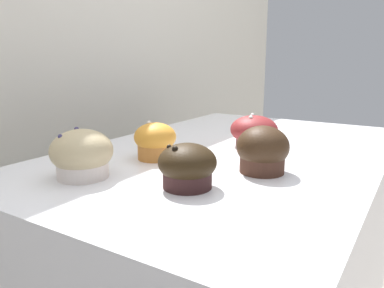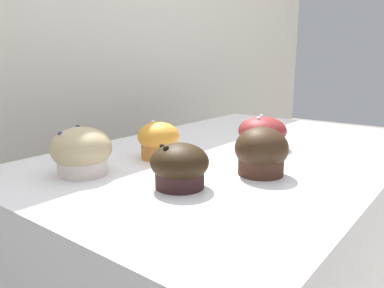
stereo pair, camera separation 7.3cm
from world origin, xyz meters
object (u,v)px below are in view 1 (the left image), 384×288
(muffin_front_left, at_px, (82,155))
(muffin_front_right, at_px, (155,141))
(muffin_back_right, at_px, (254,132))
(muffin_front_center, at_px, (187,166))
(muffin_back_left, at_px, (263,151))

(muffin_front_left, distance_m, muffin_front_right, 0.17)
(muffin_back_right, relative_size, muffin_front_right, 1.28)
(muffin_back_right, distance_m, muffin_front_right, 0.25)
(muffin_front_center, distance_m, muffin_back_right, 0.34)
(muffin_back_left, bearing_deg, muffin_front_center, 153.51)
(muffin_front_center, relative_size, muffin_back_right, 0.85)
(muffin_front_left, height_order, muffin_front_right, muffin_front_left)
(muffin_front_right, bearing_deg, muffin_back_left, -82.92)
(muffin_back_left, xyz_separation_m, muffin_front_left, (-0.20, 0.26, 0.00))
(muffin_front_center, height_order, muffin_front_left, muffin_front_left)
(muffin_front_right, bearing_deg, muffin_front_center, -126.86)
(muffin_front_center, xyz_separation_m, muffin_back_right, (0.34, 0.03, -0.00))
(muffin_back_left, bearing_deg, muffin_front_left, 127.52)
(muffin_front_center, height_order, muffin_front_right, muffin_front_right)
(muffin_front_center, bearing_deg, muffin_back_right, 4.39)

